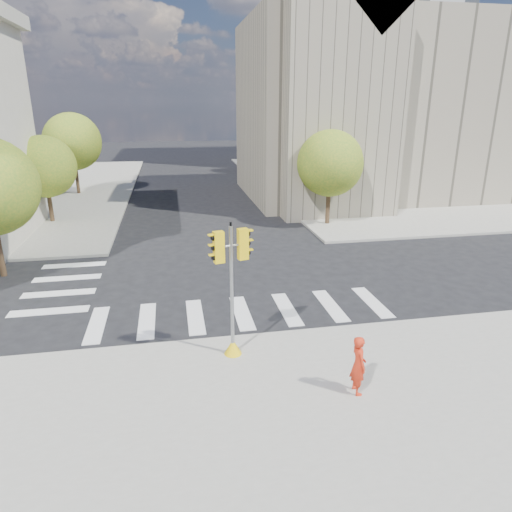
# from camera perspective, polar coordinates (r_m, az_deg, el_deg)

# --- Properties ---
(ground) EXTENTS (160.00, 160.00, 0.00)m
(ground) POSITION_cam_1_polar(r_m,az_deg,el_deg) (19.66, -2.40, -4.58)
(ground) COLOR black
(ground) RESTS_ON ground
(sidewalk_near) EXTENTS (30.00, 14.00, 0.15)m
(sidewalk_near) POSITION_cam_1_polar(r_m,az_deg,el_deg) (10.63, 7.40, -27.93)
(sidewalk_near) COLOR gray
(sidewalk_near) RESTS_ON ground
(sidewalk_far_right) EXTENTS (28.00, 40.00, 0.15)m
(sidewalk_far_right) POSITION_cam_1_polar(r_m,az_deg,el_deg) (49.91, 16.55, 9.13)
(sidewalk_far_right) COLOR gray
(sidewalk_far_right) RESTS_ON ground
(civic_building) EXTENTS (26.00, 16.00, 19.39)m
(civic_building) POSITION_cam_1_polar(r_m,az_deg,el_deg) (41.19, 16.21, 17.35)
(civic_building) COLOR gray
(civic_building) RESTS_ON ground
(office_tower) EXTENTS (20.00, 18.00, 30.00)m
(office_tower) POSITION_cam_1_polar(r_m,az_deg,el_deg) (65.10, 12.75, 24.73)
(office_tower) COLOR #9EA0A3
(office_tower) RESTS_ON ground
(tree_lw_mid) EXTENTS (4.00, 4.00, 5.77)m
(tree_lw_mid) POSITION_cam_1_polar(r_m,az_deg,el_deg) (33.10, -24.91, 10.09)
(tree_lw_mid) COLOR #382616
(tree_lw_mid) RESTS_ON ground
(tree_lw_far) EXTENTS (4.80, 4.80, 6.95)m
(tree_lw_far) POSITION_cam_1_polar(r_m,az_deg,el_deg) (42.75, -21.96, 13.11)
(tree_lw_far) COLOR #382616
(tree_lw_far) RESTS_ON ground
(tree_re_near) EXTENTS (4.20, 4.20, 6.16)m
(tree_re_near) POSITION_cam_1_polar(r_m,az_deg,el_deg) (29.85, 9.25, 11.35)
(tree_re_near) COLOR #382616
(tree_re_near) RESTS_ON ground
(tree_re_mid) EXTENTS (4.60, 4.60, 6.66)m
(tree_re_mid) POSITION_cam_1_polar(r_m,az_deg,el_deg) (41.25, 3.56, 13.97)
(tree_re_mid) COLOR #382616
(tree_re_mid) RESTS_ON ground
(tree_re_far) EXTENTS (4.00, 4.00, 5.88)m
(tree_re_far) POSITION_cam_1_polar(r_m,az_deg,el_deg) (52.97, 0.30, 14.54)
(tree_re_far) COLOR #382616
(tree_re_far) RESTS_ON ground
(lamp_near) EXTENTS (0.35, 0.18, 8.11)m
(lamp_near) POSITION_cam_1_polar(r_m,az_deg,el_deg) (33.71, 7.80, 13.15)
(lamp_near) COLOR black
(lamp_near) RESTS_ON sidewalk_far_right
(lamp_far) EXTENTS (0.35, 0.18, 8.11)m
(lamp_far) POSITION_cam_1_polar(r_m,az_deg,el_deg) (47.17, 2.35, 14.86)
(lamp_far) COLOR black
(lamp_far) RESTS_ON sidewalk_far_right
(traffic_signal) EXTENTS (1.08, 0.56, 4.33)m
(traffic_signal) POSITION_cam_1_polar(r_m,az_deg,el_deg) (14.06, -3.02, -5.69)
(traffic_signal) COLOR yellow
(traffic_signal) RESTS_ON sidewalk_near
(photographer) EXTENTS (0.41, 0.62, 1.71)m
(photographer) POSITION_cam_1_polar(r_m,az_deg,el_deg) (13.02, 12.67, -13.15)
(photographer) COLOR red
(photographer) RESTS_ON sidewalk_near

